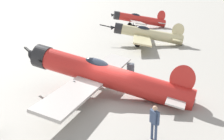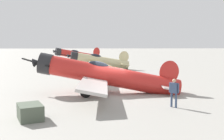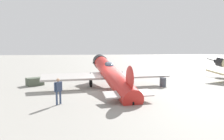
{
  "view_description": "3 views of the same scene",
  "coord_description": "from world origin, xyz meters",
  "px_view_note": "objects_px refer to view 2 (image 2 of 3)",
  "views": [
    {
      "loc": [
        4.73,
        -16.45,
        6.76
      ],
      "look_at": [
        -0.0,
        0.0,
        1.8
      ],
      "focal_mm": 45.01,
      "sensor_mm": 36.0,
      "label": 1
    },
    {
      "loc": [
        -1.34,
        -20.04,
        3.78
      ],
      "look_at": [
        -0.0,
        0.0,
        1.8
      ],
      "focal_mm": 42.53,
      "sensor_mm": 36.0,
      "label": 2
    },
    {
      "loc": [
        15.7,
        -5.12,
        3.42
      ],
      "look_at": [
        -0.0,
        0.0,
        1.8
      ],
      "focal_mm": 29.8,
      "sensor_mm": 36.0,
      "label": 3
    }
  ],
  "objects_px": {
    "airplane_far_line": "(77,55)",
    "equipment_crate": "(30,112)",
    "ground_crew_mechanic": "(174,90)",
    "airplane_mid_apron": "(98,61)",
    "airplane_foreground": "(105,76)",
    "fuel_drum": "(109,79)"
  },
  "relations": [
    {
      "from": "airplane_foreground",
      "to": "fuel_drum",
      "type": "bearing_deg",
      "value": -94.05
    },
    {
      "from": "ground_crew_mechanic",
      "to": "fuel_drum",
      "type": "relative_size",
      "value": 1.94
    },
    {
      "from": "fuel_drum",
      "to": "airplane_mid_apron",
      "type": "bearing_deg",
      "value": 94.13
    },
    {
      "from": "airplane_mid_apron",
      "to": "equipment_crate",
      "type": "distance_m",
      "value": 25.16
    },
    {
      "from": "airplane_mid_apron",
      "to": "equipment_crate",
      "type": "relative_size",
      "value": 6.78
    },
    {
      "from": "airplane_far_line",
      "to": "ground_crew_mechanic",
      "type": "height_order",
      "value": "airplane_far_line"
    },
    {
      "from": "airplane_far_line",
      "to": "fuel_drum",
      "type": "height_order",
      "value": "airplane_far_line"
    },
    {
      "from": "airplane_far_line",
      "to": "fuel_drum",
      "type": "distance_m",
      "value": 28.55
    },
    {
      "from": "airplane_foreground",
      "to": "airplane_mid_apron",
      "type": "distance_m",
      "value": 18.04
    },
    {
      "from": "airplane_foreground",
      "to": "airplane_far_line",
      "type": "relative_size",
      "value": 1.19
    },
    {
      "from": "airplane_far_line",
      "to": "airplane_foreground",
      "type": "bearing_deg",
      "value": 73.88
    },
    {
      "from": "airplane_mid_apron",
      "to": "ground_crew_mechanic",
      "type": "height_order",
      "value": "airplane_mid_apron"
    },
    {
      "from": "airplane_foreground",
      "to": "airplane_mid_apron",
      "type": "height_order",
      "value": "airplane_foreground"
    },
    {
      "from": "ground_crew_mechanic",
      "to": "airplane_mid_apron",
      "type": "bearing_deg",
      "value": -120.61
    },
    {
      "from": "airplane_foreground",
      "to": "ground_crew_mechanic",
      "type": "distance_m",
      "value": 6.19
    },
    {
      "from": "equipment_crate",
      "to": "airplane_far_line",
      "type": "bearing_deg",
      "value": 90.35
    },
    {
      "from": "airplane_far_line",
      "to": "equipment_crate",
      "type": "distance_m",
      "value": 40.2
    },
    {
      "from": "ground_crew_mechanic",
      "to": "equipment_crate",
      "type": "distance_m",
      "value": 8.23
    },
    {
      "from": "airplane_far_line",
      "to": "equipment_crate",
      "type": "xyz_separation_m",
      "value": [
        0.25,
        -40.18,
        -1.16
      ]
    },
    {
      "from": "equipment_crate",
      "to": "fuel_drum",
      "type": "bearing_deg",
      "value": 68.97
    },
    {
      "from": "ground_crew_mechanic",
      "to": "fuel_drum",
      "type": "xyz_separation_m",
      "value": [
        -3.31,
        10.02,
        -0.6
      ]
    },
    {
      "from": "airplane_mid_apron",
      "to": "equipment_crate",
      "type": "height_order",
      "value": "airplane_mid_apron"
    }
  ]
}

